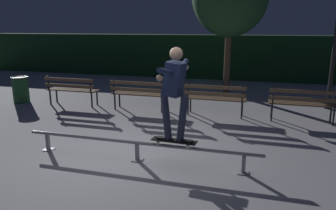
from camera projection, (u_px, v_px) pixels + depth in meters
The scene contains 10 objects.
ground_plane at pixel (140, 158), 5.82m from camera, with size 90.00×90.00×0.00m, color #99999E.
hedge_backdrop at pixel (215, 57), 14.65m from camera, with size 24.00×1.20×1.95m, color #193D1E.
grind_rail at pixel (137, 145), 5.64m from camera, with size 4.33×0.18×0.36m.
skateboard at pixel (174, 141), 5.42m from camera, with size 0.79×0.25×0.09m.
skateboarder at pixel (175, 87), 5.19m from camera, with size 0.63×1.41×1.56m.
park_bench_leftmost at pixel (71, 88), 9.55m from camera, with size 1.60×0.41×0.88m.
park_bench_left_center at pixel (139, 92), 8.97m from camera, with size 1.60×0.41×0.88m.
park_bench_right_center at pixel (215, 96), 8.40m from camera, with size 1.60×0.41×0.88m.
park_bench_rightmost at pixel (303, 101), 7.82m from camera, with size 1.60×0.41×0.88m.
trash_can at pixel (21, 89), 10.00m from camera, with size 0.52×0.52×0.80m.
Camera 1 is at (1.99, -5.07, 2.32)m, focal length 34.24 mm.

